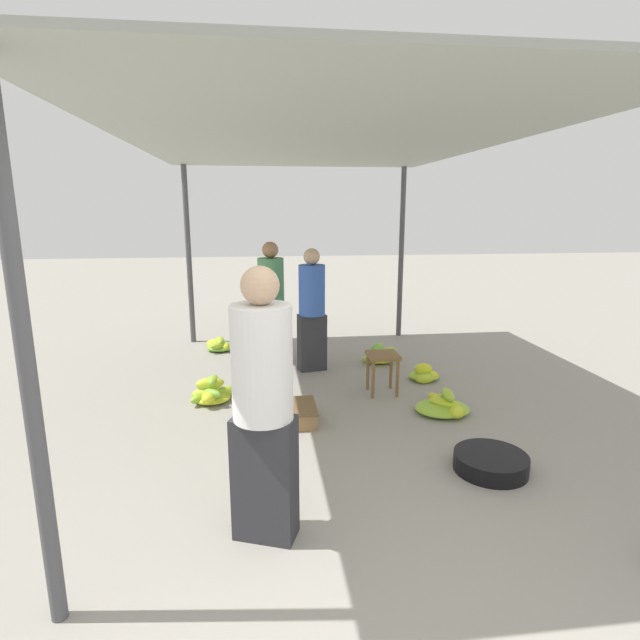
{
  "coord_description": "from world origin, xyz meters",
  "views": [
    {
      "loc": [
        -0.6,
        -1.99,
        2.03
      ],
      "look_at": [
        0.0,
        2.89,
        0.93
      ],
      "focal_mm": 28.0,
      "sensor_mm": 36.0,
      "label": 1
    }
  ],
  "objects_px": {
    "banana_pile_left_0": "(211,393)",
    "stool": "(383,362)",
    "vendor_foreground": "(263,403)",
    "shopper_walking_far": "(271,301)",
    "banana_pile_right_2": "(425,375)",
    "banana_pile_left_1": "(219,345)",
    "banana_pile_right_1": "(444,405)",
    "banana_pile_right_0": "(381,356)",
    "basin_black": "(491,462)",
    "shopper_walking_mid": "(312,308)",
    "crate_near": "(290,414)"
  },
  "relations": [
    {
      "from": "banana_pile_right_1",
      "to": "stool",
      "type": "bearing_deg",
      "value": 128.97
    },
    {
      "from": "banana_pile_right_1",
      "to": "vendor_foreground",
      "type": "bearing_deg",
      "value": -136.2
    },
    {
      "from": "basin_black",
      "to": "banana_pile_left_1",
      "type": "height_order",
      "value": "banana_pile_left_1"
    },
    {
      "from": "crate_near",
      "to": "stool",
      "type": "bearing_deg",
      "value": 31.35
    },
    {
      "from": "basin_black",
      "to": "shopper_walking_mid",
      "type": "bearing_deg",
      "value": 112.73
    },
    {
      "from": "stool",
      "to": "crate_near",
      "type": "relative_size",
      "value": 0.92
    },
    {
      "from": "basin_black",
      "to": "banana_pile_right_2",
      "type": "xyz_separation_m",
      "value": [
        0.18,
        2.13,
        0.0
      ]
    },
    {
      "from": "vendor_foreground",
      "to": "shopper_walking_far",
      "type": "height_order",
      "value": "vendor_foreground"
    },
    {
      "from": "crate_near",
      "to": "shopper_walking_mid",
      "type": "xyz_separation_m",
      "value": [
        0.38,
        1.59,
        0.72
      ]
    },
    {
      "from": "stool",
      "to": "banana_pile_left_0",
      "type": "bearing_deg",
      "value": -178.27
    },
    {
      "from": "banana_pile_right_1",
      "to": "banana_pile_right_2",
      "type": "relative_size",
      "value": 1.87
    },
    {
      "from": "vendor_foreground",
      "to": "crate_near",
      "type": "bearing_deg",
      "value": 81.32
    },
    {
      "from": "banana_pile_right_2",
      "to": "shopper_walking_far",
      "type": "bearing_deg",
      "value": 151.52
    },
    {
      "from": "banana_pile_left_0",
      "to": "banana_pile_left_1",
      "type": "relative_size",
      "value": 1.08
    },
    {
      "from": "stool",
      "to": "banana_pile_right_2",
      "type": "height_order",
      "value": "stool"
    },
    {
      "from": "banana_pile_left_0",
      "to": "banana_pile_right_2",
      "type": "height_order",
      "value": "banana_pile_left_0"
    },
    {
      "from": "shopper_walking_far",
      "to": "banana_pile_right_0",
      "type": "bearing_deg",
      "value": -9.74
    },
    {
      "from": "vendor_foreground",
      "to": "shopper_walking_far",
      "type": "distance_m",
      "value": 3.71
    },
    {
      "from": "crate_near",
      "to": "banana_pile_left_1",
      "type": "bearing_deg",
      "value": 108.51
    },
    {
      "from": "banana_pile_left_1",
      "to": "banana_pile_left_0",
      "type": "bearing_deg",
      "value": -87.82
    },
    {
      "from": "basin_black",
      "to": "banana_pile_left_1",
      "type": "bearing_deg",
      "value": 122.59
    },
    {
      "from": "banana_pile_left_1",
      "to": "shopper_walking_far",
      "type": "bearing_deg",
      "value": -39.85
    },
    {
      "from": "basin_black",
      "to": "banana_pile_left_0",
      "type": "bearing_deg",
      "value": 143.59
    },
    {
      "from": "banana_pile_left_0",
      "to": "banana_pile_left_1",
      "type": "height_order",
      "value": "banana_pile_left_0"
    },
    {
      "from": "vendor_foreground",
      "to": "basin_black",
      "type": "bearing_deg",
      "value": 18.31
    },
    {
      "from": "banana_pile_right_0",
      "to": "banana_pile_left_0",
      "type": "bearing_deg",
      "value": -151.68
    },
    {
      "from": "banana_pile_left_0",
      "to": "stool",
      "type": "bearing_deg",
      "value": 1.73
    },
    {
      "from": "stool",
      "to": "banana_pile_right_2",
      "type": "relative_size",
      "value": 1.24
    },
    {
      "from": "basin_black",
      "to": "banana_pile_left_0",
      "type": "height_order",
      "value": "banana_pile_left_0"
    },
    {
      "from": "banana_pile_left_1",
      "to": "banana_pile_right_1",
      "type": "relative_size",
      "value": 0.71
    },
    {
      "from": "banana_pile_right_0",
      "to": "vendor_foreground",
      "type": "bearing_deg",
      "value": -114.74
    },
    {
      "from": "stool",
      "to": "shopper_walking_mid",
      "type": "height_order",
      "value": "shopper_walking_mid"
    },
    {
      "from": "banana_pile_right_1",
      "to": "shopper_walking_far",
      "type": "relative_size",
      "value": 0.43
    },
    {
      "from": "banana_pile_right_1",
      "to": "crate_near",
      "type": "height_order",
      "value": "banana_pile_right_1"
    },
    {
      "from": "vendor_foreground",
      "to": "shopper_walking_mid",
      "type": "relative_size",
      "value": 1.1
    },
    {
      "from": "banana_pile_right_0",
      "to": "banana_pile_right_2",
      "type": "height_order",
      "value": "banana_pile_right_0"
    },
    {
      "from": "stool",
      "to": "shopper_walking_far",
      "type": "xyz_separation_m",
      "value": [
        -1.19,
        1.34,
        0.47
      ]
    },
    {
      "from": "basin_black",
      "to": "stool",
      "type": "bearing_deg",
      "value": 104.06
    },
    {
      "from": "vendor_foreground",
      "to": "banana_pile_right_0",
      "type": "bearing_deg",
      "value": 65.26
    },
    {
      "from": "banana_pile_left_0",
      "to": "shopper_walking_mid",
      "type": "height_order",
      "value": "shopper_walking_mid"
    },
    {
      "from": "basin_black",
      "to": "banana_pile_right_1",
      "type": "bearing_deg",
      "value": 87.62
    },
    {
      "from": "stool",
      "to": "vendor_foreground",
      "type": "bearing_deg",
      "value": -119.5
    },
    {
      "from": "banana_pile_right_0",
      "to": "shopper_walking_mid",
      "type": "xyz_separation_m",
      "value": [
        -0.95,
        -0.16,
        0.71
      ]
    },
    {
      "from": "shopper_walking_mid",
      "to": "shopper_walking_far",
      "type": "bearing_deg",
      "value": 140.7
    },
    {
      "from": "stool",
      "to": "banana_pile_right_2",
      "type": "bearing_deg",
      "value": 29.98
    },
    {
      "from": "banana_pile_right_2",
      "to": "shopper_walking_mid",
      "type": "bearing_deg",
      "value": 156.36
    },
    {
      "from": "banana_pile_right_1",
      "to": "banana_pile_right_2",
      "type": "xyz_separation_m",
      "value": [
        0.13,
        0.97,
        -0.0
      ]
    },
    {
      "from": "banana_pile_right_1",
      "to": "shopper_walking_far",
      "type": "height_order",
      "value": "shopper_walking_far"
    },
    {
      "from": "banana_pile_left_1",
      "to": "crate_near",
      "type": "height_order",
      "value": "banana_pile_left_1"
    },
    {
      "from": "vendor_foreground",
      "to": "shopper_walking_far",
      "type": "bearing_deg",
      "value": 87.74
    }
  ]
}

